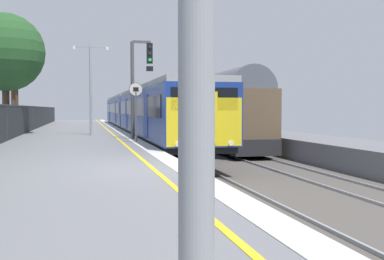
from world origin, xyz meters
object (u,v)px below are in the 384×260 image
background_tree_centre (18,51)px  background_tree_left (12,48)px  signal_gantry (138,78)px  freight_train_adjacent_track (179,109)px  platform_lamp_mid (91,81)px  commuter_train_at_platform (139,112)px  speed_limit_sign (136,104)px  background_tree_right (7,54)px

background_tree_centre → background_tree_left: bearing=-87.3°
signal_gantry → background_tree_centre: bearing=112.0°
freight_train_adjacent_track → background_tree_centre: (-13.48, 2.51, 4.95)m
freight_train_adjacent_track → signal_gantry: 18.20m
freight_train_adjacent_track → platform_lamp_mid: (-7.69, -13.41, 1.51)m
background_tree_centre → commuter_train_at_platform: bearing=-36.7°
commuter_train_at_platform → background_tree_left: background_tree_left is taller
speed_limit_sign → freight_train_adjacent_track: bearing=73.5°
commuter_train_at_platform → platform_lamp_mid: size_ratio=8.13×
signal_gantry → speed_limit_sign: bearing=-98.7°
freight_train_adjacent_track → commuter_train_at_platform: bearing=-131.4°
freight_train_adjacent_track → background_tree_right: size_ratio=5.57×
speed_limit_sign → background_tree_centre: bearing=108.9°
freight_train_adjacent_track → signal_gantry: size_ratio=8.10×
platform_lamp_mid → background_tree_left: 11.85m
freight_train_adjacent_track → platform_lamp_mid: platform_lamp_mid is taller
commuter_train_at_platform → signal_gantry: (-1.47, -12.74, 1.75)m
platform_lamp_mid → background_tree_left: background_tree_left is taller
signal_gantry → speed_limit_sign: signal_gantry is taller
speed_limit_sign → background_tree_centre: background_tree_centre is taller
commuter_train_at_platform → freight_train_adjacent_track: freight_train_adjacent_track is taller
freight_train_adjacent_track → speed_limit_sign: (-5.85, -19.77, 0.18)m
commuter_train_at_platform → background_tree_left: 10.41m
background_tree_right → background_tree_centre: bearing=94.5°
freight_train_adjacent_track → platform_lamp_mid: bearing=-119.8°
speed_limit_sign → background_tree_centre: 24.03m
signal_gantry → platform_lamp_mid: bearing=119.8°
background_tree_right → background_tree_left: bearing=95.9°
freight_train_adjacent_track → speed_limit_sign: size_ratio=14.81×
background_tree_left → background_tree_centre: (-0.28, 5.87, 0.47)m
commuter_train_at_platform → signal_gantry: size_ratio=8.51×
freight_train_adjacent_track → speed_limit_sign: freight_train_adjacent_track is taller
signal_gantry → background_tree_centre: background_tree_centre is taller
background_tree_left → background_tree_centre: background_tree_centre is taller
background_tree_left → background_tree_right: (0.82, -7.99, -1.34)m
background_tree_left → background_tree_centre: 5.89m
platform_lamp_mid → background_tree_left: size_ratio=0.64×
signal_gantry → platform_lamp_mid: (-2.22, 3.88, -0.00)m
signal_gantry → background_tree_right: 9.26m
speed_limit_sign → background_tree_left: (-7.36, 16.42, 4.30)m
platform_lamp_mid → background_tree_centre: (-5.79, 15.92, 3.44)m
signal_gantry → speed_limit_sign: (-0.38, -2.48, -1.33)m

